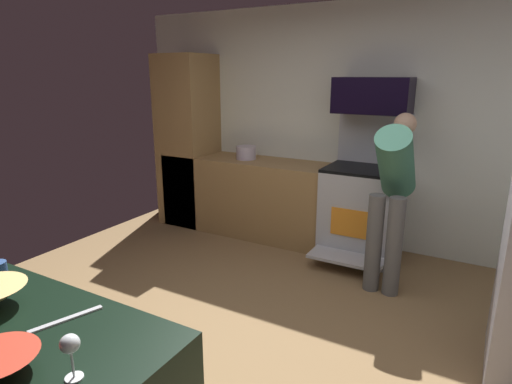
% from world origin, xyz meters
% --- Properties ---
extents(ground_plane, '(5.20, 4.80, 0.02)m').
position_xyz_m(ground_plane, '(0.00, 0.00, -0.01)').
color(ground_plane, olive).
extents(wall_back, '(5.20, 0.12, 2.60)m').
position_xyz_m(wall_back, '(0.00, 2.34, 1.30)').
color(wall_back, silver).
rests_on(wall_back, ground).
extents(lower_cabinet_run, '(2.40, 0.60, 0.90)m').
position_xyz_m(lower_cabinet_run, '(-0.90, 1.98, 0.45)').
color(lower_cabinet_run, '#997547').
rests_on(lower_cabinet_run, ground).
extents(cabinet_column, '(0.60, 0.60, 2.10)m').
position_xyz_m(cabinet_column, '(-1.90, 1.98, 1.05)').
color(cabinet_column, '#997547').
rests_on(cabinet_column, ground).
extents(oven_range, '(0.76, 0.94, 1.49)m').
position_xyz_m(oven_range, '(0.37, 1.97, 0.51)').
color(oven_range, '#B4B7BF').
rests_on(oven_range, ground).
extents(microwave, '(0.74, 0.38, 0.35)m').
position_xyz_m(microwave, '(0.37, 2.06, 1.66)').
color(microwave, black).
rests_on(microwave, oven_range).
extents(person_cook, '(0.31, 0.68, 1.54)m').
position_xyz_m(person_cook, '(0.76, 1.42, 0.92)').
color(person_cook, '#5C5C5C').
rests_on(person_cook, ground).
extents(wine_glass_mid, '(0.06, 0.06, 0.16)m').
position_xyz_m(wine_glass_mid, '(0.37, -1.52, 1.02)').
color(wine_glass_mid, silver).
rests_on(wine_glass_mid, counter_island).
extents(knife_chef, '(0.12, 0.28, 0.01)m').
position_xyz_m(knife_chef, '(0.05, -1.30, 0.90)').
color(knife_chef, '#B7BABF').
rests_on(knife_chef, counter_island).
extents(stock_pot, '(0.23, 0.23, 0.15)m').
position_xyz_m(stock_pot, '(-1.05, 1.98, 0.98)').
color(stock_pot, '#BDB2C9').
rests_on(stock_pot, lower_cabinet_run).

